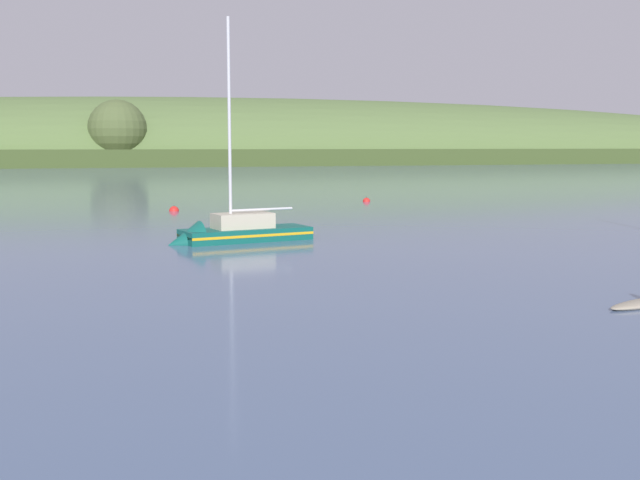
# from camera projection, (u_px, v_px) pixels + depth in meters

# --- Properties ---
(far_shoreline_hill) EXTENTS (584.39, 90.44, 38.27)m
(far_shoreline_hill) POSITION_uv_depth(u_px,v_px,m) (251.00, 162.00, 231.83)
(far_shoreline_hill) COLOR #3C4E24
(far_shoreline_hill) RESTS_ON ground
(sailboat_midwater_white) EXTENTS (8.14, 4.11, 12.89)m
(sailboat_midwater_white) POSITION_uv_depth(u_px,v_px,m) (231.00, 238.00, 41.73)
(sailboat_midwater_white) COLOR #0F564C
(sailboat_midwater_white) RESTS_ON ground
(mooring_buoy_midchannel) EXTENTS (0.69, 0.69, 0.77)m
(mooring_buoy_midchannel) POSITION_uv_depth(u_px,v_px,m) (366.00, 201.00, 71.88)
(mooring_buoy_midchannel) COLOR red
(mooring_buoy_midchannel) RESTS_ON ground
(mooring_buoy_far_upstream) EXTENTS (0.78, 0.78, 0.86)m
(mooring_buoy_far_upstream) POSITION_uv_depth(u_px,v_px,m) (174.00, 211.00, 61.32)
(mooring_buoy_far_upstream) COLOR red
(mooring_buoy_far_upstream) RESTS_ON ground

